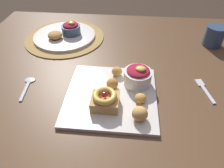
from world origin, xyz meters
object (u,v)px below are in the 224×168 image
fritter_middle (117,71)px  fritter_extra (141,98)px  front_plate (111,95)px  back_pastry (55,35)px  back_plate (65,36)px  fork (204,89)px  spoon (28,85)px  cake_slice (105,100)px  coffee_mug (214,36)px  berry_ramekin (138,76)px  fritter_back (113,84)px  back_ramekin (71,28)px  fritter_front (140,114)px

fritter_middle → fritter_extra: 0.16m
front_plate → back_pastry: 0.46m
front_plate → fritter_extra: 0.10m
back_plate → fork: bearing=-28.7°
back_pastry → spoon: size_ratio=0.54×
front_plate → cake_slice: size_ratio=3.50×
cake_slice → fork: bearing=19.6°
cake_slice → back_plate: bearing=119.6°
front_plate → fork: (0.33, 0.07, -0.00)m
coffee_mug → berry_ramekin: bearing=-137.3°
spoon → berry_ramekin: bearing=-91.1°
fritter_extra → fritter_back: bearing=147.9°
back_plate → coffee_mug: size_ratio=3.27×
front_plate → back_ramekin: size_ratio=3.37×
fritter_extra → back_pastry: size_ratio=0.55×
fritter_middle → back_pastry: size_ratio=0.57×
berry_ramekin → back_pastry: size_ratio=1.42×
front_plate → fork: bearing=11.4°
cake_slice → fritter_extra: bearing=14.8°
front_plate → berry_ramekin: size_ratio=3.10×
spoon → fritter_middle: bearing=-82.8°
back_plate → back_pastry: bearing=-130.4°
front_plate → fritter_front: fritter_front is taller
back_pastry → spoon: (-0.01, -0.32, -0.03)m
cake_slice → back_plate: cake_slice is taller
cake_slice → berry_ramekin: (0.10, 0.12, 0.01)m
back_plate → fritter_front: bearing=-53.5°
berry_ramekin → fork: (0.24, 0.00, -0.04)m
front_plate → berry_ramekin: bearing=36.4°
cake_slice → coffee_mug: (0.45, 0.44, 0.01)m
front_plate → spoon: (-0.31, 0.03, -0.00)m
fritter_back → coffee_mug: (0.44, 0.35, 0.02)m
berry_ramekin → coffee_mug: coffee_mug is taller
fritter_extra → spoon: fritter_extra is taller
berry_ramekin → back_plate: size_ratio=0.33×
fritter_middle → back_pastry: bearing=141.6°
back_ramekin → back_pastry: back_ramekin is taller
fritter_extra → back_pastry: back_pastry is taller
back_ramekin → fork: back_ramekin is taller
fritter_front → back_pastry: bearing=131.3°
cake_slice → spoon: 0.31m
back_plate → back_ramekin: (0.03, 0.01, 0.03)m
fork → coffee_mug: size_ratio=1.38×
cake_slice → fork: 0.36m
fritter_middle → spoon: fritter_middle is taller
berry_ramekin → back_ramekin: (-0.32, 0.34, -0.00)m
front_plate → fork: 0.33m
back_plate → spoon: (-0.04, -0.36, -0.01)m
back_plate → spoon: back_plate is taller
fritter_extra → spoon: 0.41m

